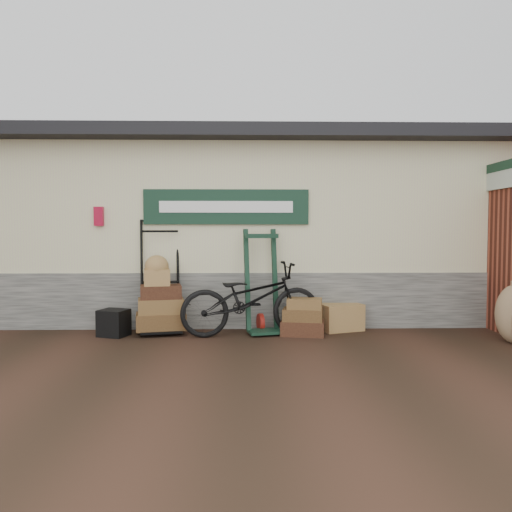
{
  "coord_description": "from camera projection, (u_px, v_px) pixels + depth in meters",
  "views": [
    {
      "loc": [
        -0.01,
        -6.93,
        1.59
      ],
      "look_at": [
        0.17,
        0.9,
        1.18
      ],
      "focal_mm": 35.0,
      "sensor_mm": 36.0,
      "label": 1
    }
  ],
  "objects": [
    {
      "name": "green_barrow",
      "position": [
        262.0,
        281.0,
        7.63
      ],
      "size": [
        0.67,
        0.6,
        1.59
      ],
      "primitive_type": null,
      "rotation": [
        0.0,
        0.0,
        0.23
      ],
      "color": "black",
      "rests_on": "ground"
    },
    {
      "name": "station_building",
      "position": [
        245.0,
        228.0,
        9.65
      ],
      "size": [
        14.4,
        4.1,
        3.2
      ],
      "color": "#4C4C47",
      "rests_on": "ground"
    },
    {
      "name": "black_trunk",
      "position": [
        114.0,
        323.0,
        7.45
      ],
      "size": [
        0.49,
        0.45,
        0.4
      ],
      "primitive_type": "cube",
      "rotation": [
        0.0,
        0.0,
        -0.34
      ],
      "color": "black",
      "rests_on": "ground"
    },
    {
      "name": "suitcase_stack",
      "position": [
        303.0,
        316.0,
        7.51
      ],
      "size": [
        0.7,
        0.51,
        0.57
      ],
      "primitive_type": null,
      "rotation": [
        0.0,
        0.0,
        -0.18
      ],
      "color": "#341910",
      "rests_on": "ground"
    },
    {
      "name": "wicker_hamper",
      "position": [
        341.0,
        317.0,
        7.88
      ],
      "size": [
        0.75,
        0.61,
        0.42
      ],
      "primitive_type": "cube",
      "rotation": [
        0.0,
        0.0,
        0.34
      ],
      "color": "olive",
      "rests_on": "ground"
    },
    {
      "name": "bicycle",
      "position": [
        251.0,
        295.0,
        7.45
      ],
      "size": [
        1.09,
        2.21,
        1.23
      ],
      "primitive_type": "imported",
      "rotation": [
        0.0,
        0.0,
        1.74
      ],
      "color": "black",
      "rests_on": "ground"
    },
    {
      "name": "ground",
      "position": [
        245.0,
        343.0,
        7.01
      ],
      "size": [
        80.0,
        80.0,
        0.0
      ],
      "primitive_type": "plane",
      "color": "black",
      "rests_on": "ground"
    },
    {
      "name": "porter_trolley",
      "position": [
        160.0,
        275.0,
        7.74
      ],
      "size": [
        1.01,
        0.83,
        1.79
      ],
      "primitive_type": null,
      "rotation": [
        0.0,
        0.0,
        0.2
      ],
      "color": "black",
      "rests_on": "ground"
    }
  ]
}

